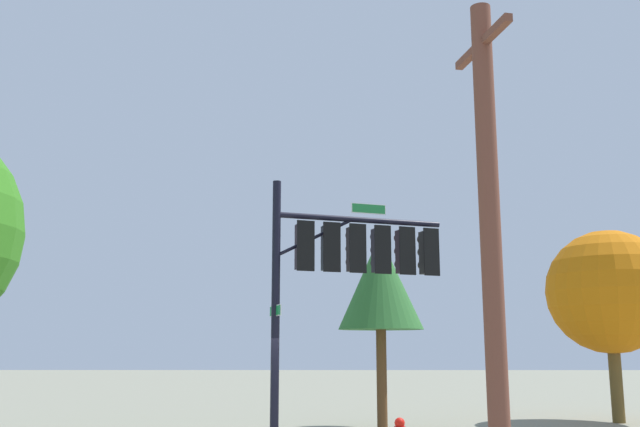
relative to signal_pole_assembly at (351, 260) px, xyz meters
The scene contains 4 objects.
signal_pole_assembly is the anchor object (origin of this frame).
utility_pole 7.57m from the signal_pole_assembly, 76.60° to the right, with size 0.49×1.79×7.41m.
tree_mid 3.95m from the signal_pole_assembly, 74.92° to the left, with size 2.53×2.53×5.64m.
tree_far 10.05m from the signal_pole_assembly, 32.32° to the left, with size 3.94×3.94×6.04m.
Camera 1 is at (1.16, -16.74, 2.27)m, focal length 39.71 mm.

